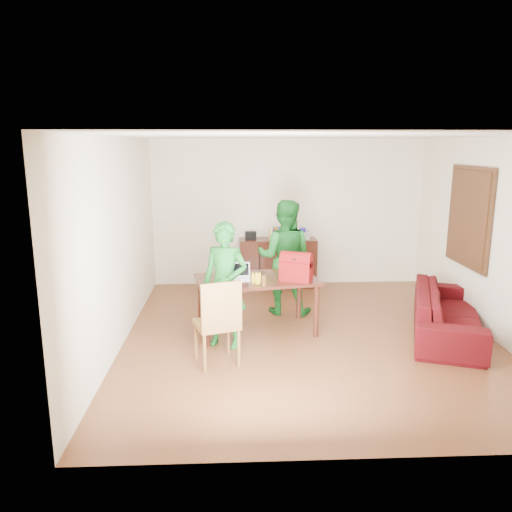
{
  "coord_description": "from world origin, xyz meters",
  "views": [
    {
      "loc": [
        -1.01,
        -6.44,
        2.6
      ],
      "look_at": [
        -0.7,
        0.44,
        1.05
      ],
      "focal_mm": 35.0,
      "sensor_mm": 36.0,
      "label": 1
    }
  ],
  "objects_px": {
    "red_bag": "(296,269)",
    "sofa": "(448,312)",
    "laptop": "(240,277)",
    "chair": "(217,339)",
    "bottle": "(264,280)",
    "person_near": "(225,285)",
    "table": "(257,285)",
    "person_far": "(284,257)"
  },
  "relations": [
    {
      "from": "table",
      "to": "chair",
      "type": "xyz_separation_m",
      "value": [
        -0.52,
        -1.05,
        -0.37
      ]
    },
    {
      "from": "person_near",
      "to": "red_bag",
      "type": "distance_m",
      "value": 1.04
    },
    {
      "from": "chair",
      "to": "red_bag",
      "type": "bearing_deg",
      "value": 22.62
    },
    {
      "from": "laptop",
      "to": "red_bag",
      "type": "xyz_separation_m",
      "value": [
        0.77,
        -0.07,
        0.11
      ]
    },
    {
      "from": "bottle",
      "to": "table",
      "type": "bearing_deg",
      "value": 101.2
    },
    {
      "from": "red_bag",
      "to": "sofa",
      "type": "relative_size",
      "value": 0.19
    },
    {
      "from": "table",
      "to": "sofa",
      "type": "distance_m",
      "value": 2.68
    },
    {
      "from": "person_near",
      "to": "red_bag",
      "type": "relative_size",
      "value": 3.9
    },
    {
      "from": "chair",
      "to": "laptop",
      "type": "xyz_separation_m",
      "value": [
        0.28,
        1.0,
        0.51
      ]
    },
    {
      "from": "chair",
      "to": "sofa",
      "type": "relative_size",
      "value": 0.49
    },
    {
      "from": "bottle",
      "to": "sofa",
      "type": "height_order",
      "value": "bottle"
    },
    {
      "from": "table",
      "to": "person_far",
      "type": "bearing_deg",
      "value": 49.38
    },
    {
      "from": "laptop",
      "to": "red_bag",
      "type": "relative_size",
      "value": 0.72
    },
    {
      "from": "sofa",
      "to": "laptop",
      "type": "bearing_deg",
      "value": 106.33
    },
    {
      "from": "person_near",
      "to": "person_far",
      "type": "distance_m",
      "value": 1.58
    },
    {
      "from": "person_near",
      "to": "sofa",
      "type": "height_order",
      "value": "person_near"
    },
    {
      "from": "person_far",
      "to": "laptop",
      "type": "height_order",
      "value": "person_far"
    },
    {
      "from": "laptop",
      "to": "red_bag",
      "type": "bearing_deg",
      "value": -6.72
    },
    {
      "from": "laptop",
      "to": "bottle",
      "type": "distance_m",
      "value": 0.46
    },
    {
      "from": "chair",
      "to": "bottle",
      "type": "bearing_deg",
      "value": 29.18
    },
    {
      "from": "red_bag",
      "to": "sofa",
      "type": "distance_m",
      "value": 2.2
    },
    {
      "from": "bottle",
      "to": "person_far",
      "type": "bearing_deg",
      "value": 71.87
    },
    {
      "from": "person_far",
      "to": "laptop",
      "type": "relative_size",
      "value": 5.85
    },
    {
      "from": "person_near",
      "to": "bottle",
      "type": "relative_size",
      "value": 9.69
    },
    {
      "from": "table",
      "to": "person_near",
      "type": "height_order",
      "value": "person_near"
    },
    {
      "from": "person_near",
      "to": "bottle",
      "type": "xyz_separation_m",
      "value": [
        0.51,
        0.1,
        0.04
      ]
    },
    {
      "from": "table",
      "to": "sofa",
      "type": "bearing_deg",
      "value": -15.41
    },
    {
      "from": "chair",
      "to": "person_near",
      "type": "relative_size",
      "value": 0.65
    },
    {
      "from": "bottle",
      "to": "red_bag",
      "type": "relative_size",
      "value": 0.4
    },
    {
      "from": "table",
      "to": "chair",
      "type": "bearing_deg",
      "value": -126.7
    },
    {
      "from": "chair",
      "to": "person_near",
      "type": "height_order",
      "value": "person_near"
    },
    {
      "from": "laptop",
      "to": "sofa",
      "type": "xyz_separation_m",
      "value": [
        2.89,
        -0.18,
        -0.5
      ]
    },
    {
      "from": "bottle",
      "to": "chair",
      "type": "bearing_deg",
      "value": -132.16
    },
    {
      "from": "chair",
      "to": "sofa",
      "type": "bearing_deg",
      "value": -4.16
    },
    {
      "from": "chair",
      "to": "bottle",
      "type": "distance_m",
      "value": 1.05
    },
    {
      "from": "person_near",
      "to": "person_far",
      "type": "xyz_separation_m",
      "value": [
        0.9,
        1.29,
        0.07
      ]
    },
    {
      "from": "laptop",
      "to": "red_bag",
      "type": "height_order",
      "value": "red_bag"
    },
    {
      "from": "person_far",
      "to": "bottle",
      "type": "distance_m",
      "value": 1.26
    },
    {
      "from": "table",
      "to": "person_far",
      "type": "xyz_separation_m",
      "value": [
        0.47,
        0.8,
        0.21
      ]
    },
    {
      "from": "table",
      "to": "chair",
      "type": "distance_m",
      "value": 1.23
    },
    {
      "from": "person_near",
      "to": "red_bag",
      "type": "bearing_deg",
      "value": 40.3
    },
    {
      "from": "sofa",
      "to": "bottle",
      "type": "bearing_deg",
      "value": 113.4
    }
  ]
}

